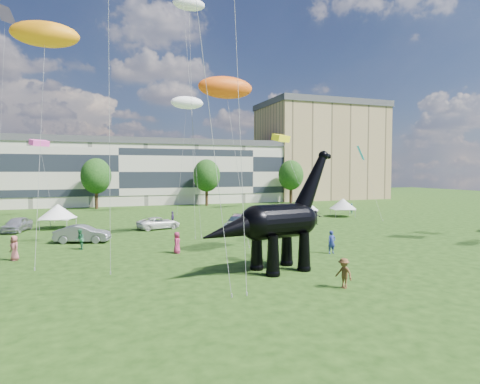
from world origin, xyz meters
name	(u,v)px	position (x,y,z in m)	size (l,w,h in m)	color
ground	(300,279)	(0.00, 0.00, 0.00)	(220.00, 220.00, 0.00)	#16330C
terrace_row	(118,174)	(-8.00, 62.00, 6.00)	(78.00, 11.00, 12.00)	beige
apartment_block	(320,153)	(40.00, 65.00, 11.00)	(28.00, 18.00, 22.00)	tan
tree_mid_left	(96,173)	(-12.00, 53.00, 6.29)	(5.20, 5.20, 9.44)	#382314
tree_mid_right	(207,173)	(8.00, 53.00, 6.29)	(5.20, 5.20, 9.44)	#382314
tree_far_right	(291,173)	(26.00, 53.00, 6.29)	(5.20, 5.20, 9.44)	#382314
dinosaur_sculpture	(275,224)	(-0.62, 2.35, 3.18)	(10.33, 3.78, 8.42)	black
car_silver	(17,224)	(-20.10, 27.49, 0.81)	(1.91, 4.74, 1.62)	silver
car_grey	(82,234)	(-13.10, 18.04, 0.81)	(1.71, 4.91, 1.62)	slate
car_white	(159,223)	(-5.14, 24.55, 0.68)	(2.27, 4.92, 1.37)	white
car_dark	(237,222)	(3.30, 21.47, 0.78)	(2.18, 5.36, 1.55)	#595960
gazebo_near	(304,204)	(15.37, 27.88, 2.00)	(5.01, 5.01, 2.85)	silver
gazebo_far	(343,204)	(22.02, 28.23, 1.86)	(4.81, 4.81, 2.65)	silver
gazebo_left	(58,211)	(-16.08, 28.67, 2.01)	(5.06, 5.06, 2.86)	white
visitors	(208,233)	(-1.93, 14.56, 0.87)	(54.55, 34.98, 1.87)	#AA5556
kites	(197,69)	(-1.04, 22.26, 17.98)	(56.92, 48.58, 25.47)	#DF0E46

